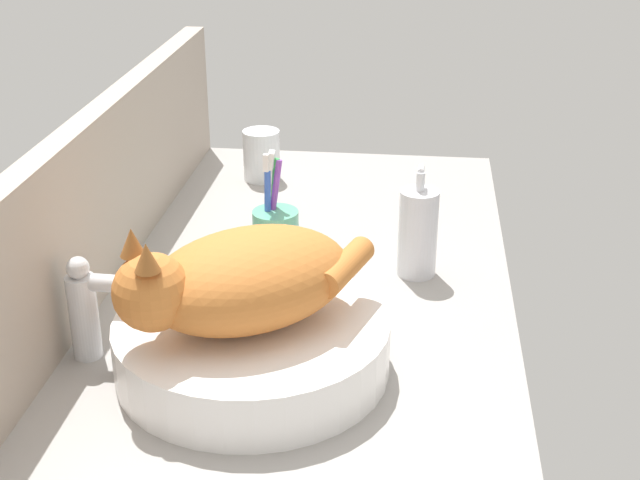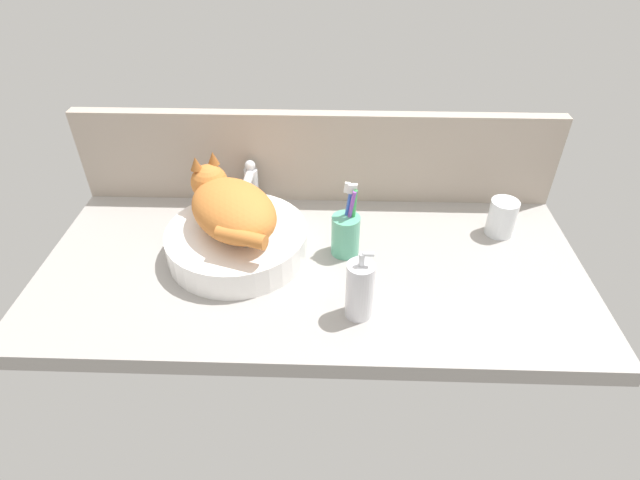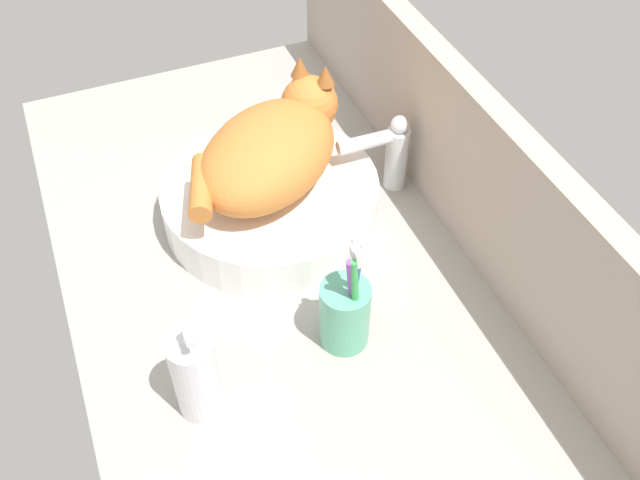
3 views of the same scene
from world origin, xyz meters
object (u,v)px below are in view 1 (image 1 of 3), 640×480
Objects in this scene: faucet at (91,305)px; cat at (239,280)px; toothbrush_cup at (275,240)px; soap_dispenser at (418,232)px; sink_basin at (252,345)px; water_glass at (262,158)px.

cat is at bearing -94.68° from faucet.
faucet is 0.73× the size of toothbrush_cup.
cat reaches higher than toothbrush_cup.
cat reaches higher than faucet.
faucet is (1.54, 18.77, -5.30)cm from cat.
faucet is at bearing 85.32° from cat.
cat is 2.22× the size of faucet.
sink_basin is at bearing 145.60° from soap_dispenser.
cat is 1.61× the size of toothbrush_cup.
soap_dispenser is at bearing -34.40° from sink_basin.
cat is 66.34cm from water_glass.
toothbrush_cup is 2.00× the size of water_glass.
cat is 35.85cm from soap_dispenser.
cat is 1.84× the size of soap_dispenser.
water_glass reaches higher than sink_basin.
sink_basin is 65.05cm from water_glass.
toothbrush_cup is (25.52, 1.27, 2.11)cm from sink_basin.
soap_dispenser is (28.97, -20.26, -5.94)cm from cat.
toothbrush_cup is at bearing 2.85° from sink_basin.
water_glass is at bearing 9.01° from sink_basin.
toothbrush_cup is 39.77cm from water_glass.
faucet is at bearing 171.40° from water_glass.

